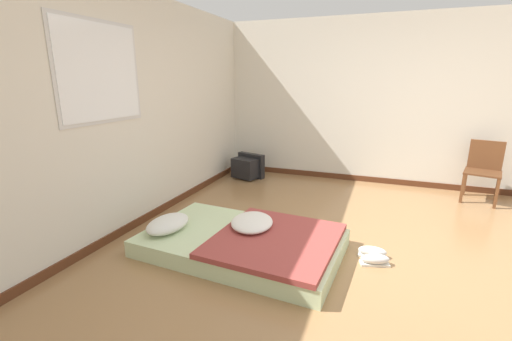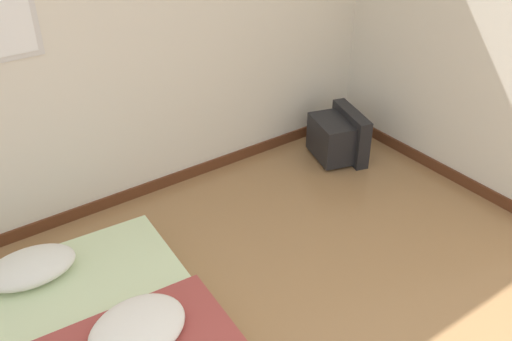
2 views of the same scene
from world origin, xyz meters
name	(u,v)px [view 2 (image 2 of 2)]	position (x,y,z in m)	size (l,w,h in m)	color
wall_back	(20,46)	(-0.01, 2.73, 1.29)	(7.82, 0.08, 2.60)	silver
crt_tv	(339,137)	(2.20, 2.25, 0.20)	(0.47, 0.54, 0.41)	black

